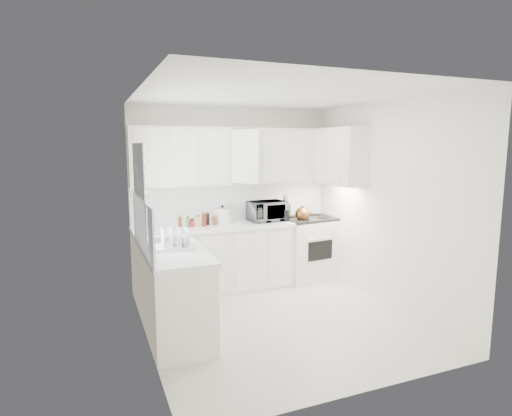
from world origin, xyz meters
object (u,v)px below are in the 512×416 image
rice_cooker (222,214)px  utensil_crock (285,208)px  tea_kettle (302,213)px  dish_rack (174,238)px  stove (307,239)px  microwave (267,209)px

rice_cooker → utensil_crock: size_ratio=0.64×
tea_kettle → rice_cooker: 1.18m
dish_rack → stove: bearing=31.4°
microwave → rice_cooker: 0.66m
rice_cooker → dish_rack: rice_cooker is taller
tea_kettle → utensil_crock: 0.27m
stove → tea_kettle: stove is taller
microwave → utensil_crock: bearing=-29.3°
stove → utensil_crock: bearing=-173.3°
dish_rack → microwave: bearing=40.5°
stove → utensil_crock: 0.69m
tea_kettle → dish_rack: dish_rack is taller
rice_cooker → dish_rack: bearing=-138.0°
rice_cooker → dish_rack: size_ratio=0.59×
microwave → dish_rack: microwave is taller
stove → utensil_crock: utensil_crock is taller
stove → tea_kettle: 0.51m
tea_kettle → microwave: bearing=171.7°
dish_rack → rice_cooker: bearing=57.5°
microwave → rice_cooker: (-0.66, 0.09, -0.05)m
stove → dish_rack: (-2.27, -1.16, 0.45)m
dish_rack → tea_kettle: bearing=29.9°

